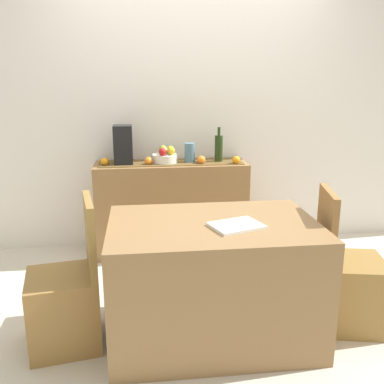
# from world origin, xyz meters

# --- Properties ---
(ground_plane) EXTENTS (6.40, 6.40, 0.02)m
(ground_plane) POSITION_xyz_m (0.00, 0.00, -0.01)
(ground_plane) COLOR beige
(ground_plane) RESTS_ON ground
(room_wall_rear) EXTENTS (6.40, 0.06, 2.70)m
(room_wall_rear) POSITION_xyz_m (0.00, 1.18, 1.35)
(room_wall_rear) COLOR silver
(room_wall_rear) RESTS_ON ground
(sideboard_console) EXTENTS (1.34, 0.42, 0.83)m
(sideboard_console) POSITION_xyz_m (-0.23, 0.92, 0.42)
(sideboard_console) COLOR olive
(sideboard_console) RESTS_ON ground
(table_runner) EXTENTS (1.26, 0.32, 0.01)m
(table_runner) POSITION_xyz_m (-0.23, 0.92, 0.83)
(table_runner) COLOR brown
(table_runner) RESTS_ON sideboard_console
(fruit_bowl) EXTENTS (0.22, 0.22, 0.07)m
(fruit_bowl) POSITION_xyz_m (-0.28, 0.92, 0.87)
(fruit_bowl) COLOR white
(fruit_bowl) RESTS_ON table_runner
(apple_left) EXTENTS (0.07, 0.07, 0.07)m
(apple_left) POSITION_xyz_m (-0.29, 0.99, 0.94)
(apple_left) COLOR #949D34
(apple_left) RESTS_ON fruit_bowl
(apple_front) EXTENTS (0.07, 0.07, 0.07)m
(apple_front) POSITION_xyz_m (-0.23, 0.88, 0.94)
(apple_front) COLOR gold
(apple_front) RESTS_ON fruit_bowl
(apple_right) EXTENTS (0.07, 0.07, 0.07)m
(apple_right) POSITION_xyz_m (-0.29, 0.92, 0.94)
(apple_right) COLOR #99A143
(apple_right) RESTS_ON fruit_bowl
(apple_center) EXTENTS (0.07, 0.07, 0.07)m
(apple_center) POSITION_xyz_m (-0.23, 0.96, 0.94)
(apple_center) COLOR #86A92D
(apple_center) RESTS_ON fruit_bowl
(apple_upper) EXTENTS (0.07, 0.07, 0.07)m
(apple_upper) POSITION_xyz_m (-0.30, 0.85, 0.94)
(apple_upper) COLOR red
(apple_upper) RESTS_ON fruit_bowl
(wine_bottle) EXTENTS (0.07, 0.07, 0.31)m
(wine_bottle) POSITION_xyz_m (0.20, 0.92, 0.96)
(wine_bottle) COLOR #223514
(wine_bottle) RESTS_ON sideboard_console
(coffee_maker) EXTENTS (0.16, 0.18, 0.34)m
(coffee_maker) POSITION_xyz_m (-0.64, 0.92, 1.00)
(coffee_maker) COLOR black
(coffee_maker) RESTS_ON sideboard_console
(ceramic_vase) EXTENTS (0.09, 0.09, 0.17)m
(ceramic_vase) POSITION_xyz_m (-0.06, 0.92, 0.92)
(ceramic_vase) COLOR slate
(ceramic_vase) RESTS_ON sideboard_console
(orange_loose_end) EXTENTS (0.07, 0.07, 0.07)m
(orange_loose_end) POSITION_xyz_m (-0.80, 0.87, 0.87)
(orange_loose_end) COLOR orange
(orange_loose_end) RESTS_ON sideboard_console
(orange_loose_mid) EXTENTS (0.07, 0.07, 0.07)m
(orange_loose_mid) POSITION_xyz_m (0.33, 0.80, 0.87)
(orange_loose_mid) COLOR orange
(orange_loose_mid) RESTS_ON sideboard_console
(orange_loose_near_bowl) EXTENTS (0.07, 0.07, 0.07)m
(orange_loose_near_bowl) POSITION_xyz_m (0.03, 0.84, 0.87)
(orange_loose_near_bowl) COLOR orange
(orange_loose_near_bowl) RESTS_ON sideboard_console
(orange_loose_far) EXTENTS (0.07, 0.07, 0.07)m
(orange_loose_far) POSITION_xyz_m (-0.43, 0.85, 0.87)
(orange_loose_far) COLOR orange
(orange_loose_far) RESTS_ON sideboard_console
(dining_table) EXTENTS (1.23, 0.83, 0.74)m
(dining_table) POSITION_xyz_m (-0.08, -0.45, 0.37)
(dining_table) COLOR olive
(dining_table) RESTS_ON ground
(open_book) EXTENTS (0.33, 0.29, 0.02)m
(open_book) POSITION_xyz_m (0.04, -0.55, 0.75)
(open_book) COLOR white
(open_book) RESTS_ON dining_table
(chair_near_window) EXTENTS (0.46, 0.46, 0.90)m
(chair_near_window) POSITION_xyz_m (-0.96, -0.45, 0.27)
(chair_near_window) COLOR olive
(chair_near_window) RESTS_ON ground
(chair_by_corner) EXTENTS (0.47, 0.47, 0.90)m
(chair_by_corner) POSITION_xyz_m (0.80, -0.45, 0.27)
(chair_by_corner) COLOR olive
(chair_by_corner) RESTS_ON ground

